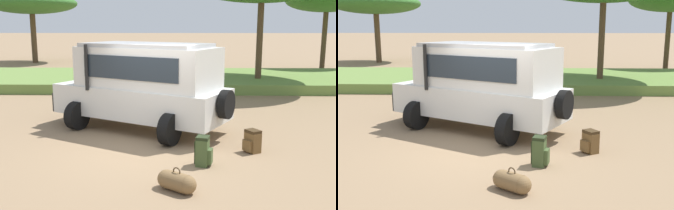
% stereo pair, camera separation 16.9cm
% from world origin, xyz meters
% --- Properties ---
extents(ground_plane, '(320.00, 320.00, 0.00)m').
position_xyz_m(ground_plane, '(0.00, 0.00, 0.00)').
color(ground_plane, '#8C7051').
extents(grass_bank, '(120.00, 7.00, 0.44)m').
position_xyz_m(grass_bank, '(0.00, 11.01, 0.22)').
color(grass_bank, olive).
rests_on(grass_bank, ground_plane).
extents(safari_vehicle, '(5.31, 4.03, 2.44)m').
position_xyz_m(safari_vehicle, '(-0.17, 1.91, 1.29)').
color(safari_vehicle, silver).
rests_on(safari_vehicle, ground_plane).
extents(backpack_beside_front_wheel, '(0.40, 0.36, 0.64)m').
position_xyz_m(backpack_beside_front_wheel, '(1.33, -1.06, 0.31)').
color(backpack_beside_front_wheel, '#42562D').
rests_on(backpack_beside_front_wheel, ground_plane).
extents(backpack_cluster_center, '(0.43, 0.43, 0.53)m').
position_xyz_m(backpack_cluster_center, '(2.53, -0.12, 0.26)').
color(backpack_cluster_center, brown).
rests_on(backpack_cluster_center, ground_plane).
extents(duffel_bag_low_black_case, '(0.71, 0.61, 0.44)m').
position_xyz_m(duffel_bag_low_black_case, '(0.77, -2.37, 0.17)').
color(duffel_bag_low_black_case, brown).
rests_on(duffel_bag_low_black_case, ground_plane).
extents(acacia_tree_far_left, '(7.08, 6.70, 5.47)m').
position_xyz_m(acacia_tree_far_left, '(-10.67, 22.55, 4.62)').
color(acacia_tree_far_left, brown).
rests_on(acacia_tree_far_left, ground_plane).
extents(acacia_tree_centre_back, '(5.00, 5.16, 5.23)m').
position_xyz_m(acacia_tree_centre_back, '(10.01, 16.25, 4.46)').
color(acacia_tree_centre_back, brown).
rests_on(acacia_tree_centre_back, ground_plane).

